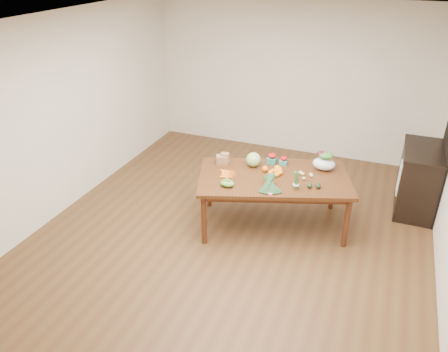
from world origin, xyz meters
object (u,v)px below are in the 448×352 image
at_px(paper_bag, 222,159).
at_px(cabinet, 418,179).
at_px(dining_table, 273,201).
at_px(kale_bunch, 270,185).
at_px(asparagus_bundle, 296,180).
at_px(salad_bag, 324,162).
at_px(cabbage, 253,160).
at_px(mandarin_cluster, 276,172).

bearing_deg(paper_bag, cabinet, 22.79).
bearing_deg(paper_bag, dining_table, -6.79).
bearing_deg(paper_bag, kale_bunch, -30.43).
bearing_deg(cabinet, kale_bunch, -138.20).
bearing_deg(asparagus_bundle, salad_bag, 52.49).
relative_size(cabinet, kale_bunch, 2.55).
xyz_separation_m(dining_table, asparagus_bundle, (0.34, -0.24, 0.50)).
xyz_separation_m(cabinet, paper_bag, (-2.57, -1.08, 0.36)).
bearing_deg(cabbage, asparagus_bundle, -31.36).
bearing_deg(salad_bag, cabinet, 30.79).
xyz_separation_m(cabbage, mandarin_cluster, (0.36, -0.16, -0.05)).
relative_size(cabbage, salad_bag, 0.66).
xyz_separation_m(dining_table, cabbage, (-0.35, 0.18, 0.47)).
xyz_separation_m(cabinet, salad_bag, (-1.24, -0.74, 0.40)).
relative_size(paper_bag, mandarin_cluster, 1.20).
bearing_deg(kale_bunch, cabinet, 22.67).
height_order(dining_table, mandarin_cluster, mandarin_cluster).
xyz_separation_m(kale_bunch, salad_bag, (0.51, 0.82, 0.04)).
distance_m(paper_bag, asparagus_bundle, 1.16).
height_order(cabbage, asparagus_bundle, asparagus_bundle).
bearing_deg(salad_bag, kale_bunch, -121.63).
bearing_deg(salad_bag, dining_table, -142.40).
distance_m(dining_table, cabinet, 2.15).
height_order(cabbage, mandarin_cluster, cabbage).
xyz_separation_m(mandarin_cluster, kale_bunch, (0.05, -0.42, 0.03)).
distance_m(dining_table, asparagus_bundle, 0.65).
distance_m(mandarin_cluster, kale_bunch, 0.42).
xyz_separation_m(dining_table, mandarin_cluster, (0.01, 0.03, 0.42)).
relative_size(cabinet, asparagus_bundle, 4.08).
relative_size(asparagus_bundle, salad_bag, 0.84).
xyz_separation_m(dining_table, cabinet, (1.80, 1.17, 0.10)).
height_order(cabinet, salad_bag, salad_bag).
height_order(dining_table, cabinet, cabinet).
relative_size(cabinet, paper_bag, 4.74).
relative_size(cabinet, salad_bag, 3.42).
xyz_separation_m(mandarin_cluster, asparagus_bundle, (0.33, -0.26, 0.08)).
distance_m(cabinet, kale_bunch, 2.37).
bearing_deg(kale_bunch, asparagus_bundle, 9.44).
xyz_separation_m(paper_bag, asparagus_bundle, (1.11, -0.33, 0.05)).
bearing_deg(dining_table, asparagus_bundle, -53.95).
distance_m(paper_bag, cabbage, 0.43).
distance_m(paper_bag, salad_bag, 1.37).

